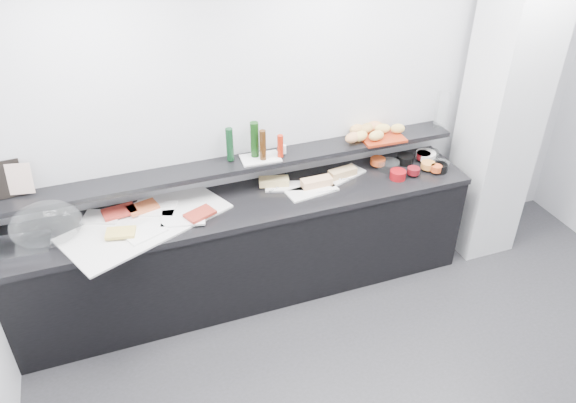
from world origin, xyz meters
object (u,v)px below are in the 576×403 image
object	(u,v)px
framed_print	(6,179)
bread_tray	(382,138)
condiment_tray	(261,158)
carafe	(441,110)
sandwich_plate_mid	(312,191)
cloche_base	(19,247)

from	to	relation	value
framed_print	bread_tray	distance (m)	2.81
condiment_tray	bread_tray	size ratio (longest dim) A/B	0.86
condiment_tray	carafe	size ratio (longest dim) A/B	1.00
bread_tray	carafe	distance (m)	0.59
sandwich_plate_mid	framed_print	size ratio (longest dim) A/B	1.54
cloche_base	carafe	xyz separation A→B (m)	(3.37, 0.23, 0.38)
bread_tray	sandwich_plate_mid	bearing A→B (deg)	-162.47
bread_tray	framed_print	bearing A→B (deg)	179.86
framed_print	carafe	distance (m)	3.38
sandwich_plate_mid	framed_print	xyz separation A→B (m)	(-2.12, 0.30, 0.37)
framed_print	sandwich_plate_mid	bearing A→B (deg)	-14.08
sandwich_plate_mid	bread_tray	xyz separation A→B (m)	(0.69, 0.19, 0.25)
condiment_tray	bread_tray	distance (m)	1.03
cloche_base	bread_tray	xyz separation A→B (m)	(2.80, 0.18, 0.24)
cloche_base	bread_tray	world-z (taller)	bread_tray
cloche_base	carafe	size ratio (longest dim) A/B	1.34
sandwich_plate_mid	framed_print	world-z (taller)	framed_print
sandwich_plate_mid	condiment_tray	distance (m)	0.47
condiment_tray	bread_tray	xyz separation A→B (m)	(1.03, -0.02, 0.00)
sandwich_plate_mid	cloche_base	bearing A→B (deg)	172.27
sandwich_plate_mid	carafe	xyz separation A→B (m)	(1.26, 0.23, 0.39)
sandwich_plate_mid	bread_tray	distance (m)	0.75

